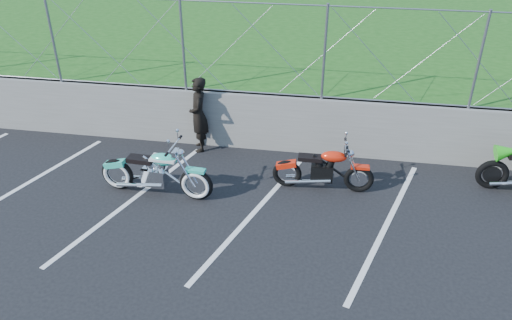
# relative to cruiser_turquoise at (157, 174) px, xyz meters

# --- Properties ---
(ground) EXTENTS (90.00, 90.00, 0.00)m
(ground) POSITION_rel_cruiser_turquoise_xyz_m (1.97, -1.25, -0.46)
(ground) COLOR black
(ground) RESTS_ON ground
(retaining_wall) EXTENTS (30.00, 0.22, 1.30)m
(retaining_wall) POSITION_rel_cruiser_turquoise_xyz_m (1.97, 2.25, 0.19)
(retaining_wall) COLOR slate
(retaining_wall) RESTS_ON ground
(grass_field) EXTENTS (30.00, 20.00, 1.30)m
(grass_field) POSITION_rel_cruiser_turquoise_xyz_m (1.97, 12.25, 0.19)
(grass_field) COLOR #1B4C14
(grass_field) RESTS_ON ground
(chain_link_fence) EXTENTS (28.00, 0.03, 2.00)m
(chain_link_fence) POSITION_rel_cruiser_turquoise_xyz_m (1.97, 2.25, 1.84)
(chain_link_fence) COLOR gray
(chain_link_fence) RESTS_ON retaining_wall
(parking_lines) EXTENTS (18.29, 4.31, 0.01)m
(parking_lines) POSITION_rel_cruiser_turquoise_xyz_m (3.17, -0.25, -0.46)
(parking_lines) COLOR silver
(parking_lines) RESTS_ON ground
(cruiser_turquoise) EXTENTS (2.30, 0.73, 1.14)m
(cruiser_turquoise) POSITION_rel_cruiser_turquoise_xyz_m (0.00, 0.00, 0.00)
(cruiser_turquoise) COLOR black
(cruiser_turquoise) RESTS_ON ground
(naked_orange) EXTENTS (2.00, 0.68, 0.99)m
(naked_orange) POSITION_rel_cruiser_turquoise_xyz_m (3.17, 0.73, -0.03)
(naked_orange) COLOR black
(naked_orange) RESTS_ON ground
(person_standing) EXTENTS (0.57, 0.71, 1.71)m
(person_standing) POSITION_rel_cruiser_turquoise_xyz_m (0.31, 1.95, 0.40)
(person_standing) COLOR black
(person_standing) RESTS_ON ground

